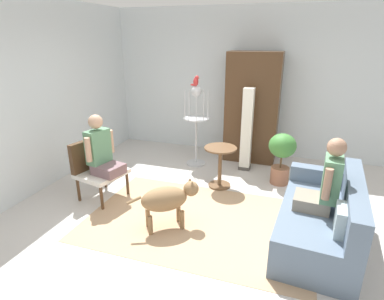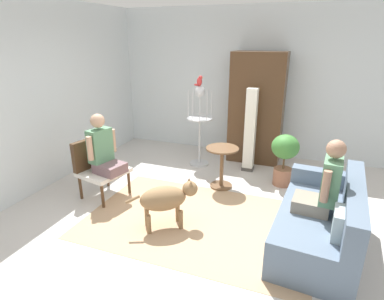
{
  "view_description": "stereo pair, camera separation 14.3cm",
  "coord_description": "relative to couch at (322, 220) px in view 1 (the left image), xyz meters",
  "views": [
    {
      "loc": [
        1.04,
        -3.46,
        2.26
      ],
      "look_at": [
        -0.17,
        0.16,
        0.88
      ],
      "focal_mm": 29.15,
      "sensor_mm": 36.0,
      "label": 1
    },
    {
      "loc": [
        1.17,
        -3.41,
        2.26
      ],
      "look_at": [
        -0.17,
        0.16,
        0.88
      ],
      "focal_mm": 29.15,
      "sensor_mm": 36.0,
      "label": 2
    }
  ],
  "objects": [
    {
      "name": "person_on_armchair",
      "position": [
        -2.98,
        0.14,
        0.46
      ],
      "size": [
        0.52,
        0.49,
        0.85
      ],
      "color": "#75585E"
    },
    {
      "name": "round_end_table",
      "position": [
        -1.46,
        1.06,
        0.1
      ],
      "size": [
        0.51,
        0.51,
        0.66
      ],
      "color": "brown",
      "rests_on": "ground"
    },
    {
      "name": "ground_plane",
      "position": [
        -1.48,
        0.07,
        -0.3
      ],
      "size": [
        6.58,
        6.58,
        0.0
      ],
      "primitive_type": "plane",
      "color": "beige"
    },
    {
      "name": "armoire_cabinet",
      "position": [
        -1.19,
        2.47,
        0.72
      ],
      "size": [
        0.97,
        0.56,
        2.04
      ],
      "primitive_type": "cube",
      "color": "#4C331E",
      "rests_on": "ground"
    },
    {
      "name": "back_wall",
      "position": [
        -1.48,
        2.88,
        1.12
      ],
      "size": [
        5.83,
        0.12,
        2.84
      ],
      "primitive_type": "cube",
      "color": "silver",
      "rests_on": "ground"
    },
    {
      "name": "armchair",
      "position": [
        -3.12,
        0.17,
        0.2
      ],
      "size": [
        0.7,
        0.73,
        0.87
      ],
      "color": "#4C331E",
      "rests_on": "ground"
    },
    {
      "name": "column_lamp",
      "position": [
        -1.19,
        1.9,
        0.43
      ],
      "size": [
        0.2,
        0.2,
        1.47
      ],
      "color": "#4C4742",
      "rests_on": "ground"
    },
    {
      "name": "area_rug",
      "position": [
        -1.48,
        -0.02,
        -0.3
      ],
      "size": [
        2.86,
        1.9,
        0.01
      ],
      "primitive_type": "cube",
      "color": "tan",
      "rests_on": "ground"
    },
    {
      "name": "potted_plant",
      "position": [
        -0.56,
        1.48,
        0.22
      ],
      "size": [
        0.43,
        0.43,
        0.85
      ],
      "color": "#996047",
      "rests_on": "ground"
    },
    {
      "name": "parrot",
      "position": [
        -2.12,
        1.84,
        1.25
      ],
      "size": [
        0.17,
        0.1,
        0.18
      ],
      "color": "red",
      "rests_on": "bird_cage_stand"
    },
    {
      "name": "couch",
      "position": [
        0.0,
        0.0,
        0.0
      ],
      "size": [
        0.96,
        1.7,
        0.81
      ],
      "color": "slate",
      "rests_on": "ground"
    },
    {
      "name": "bird_cage_stand",
      "position": [
        -2.11,
        1.84,
        0.54
      ],
      "size": [
        0.46,
        0.46,
        1.46
      ],
      "color": "silver",
      "rests_on": "ground"
    },
    {
      "name": "left_wall",
      "position": [
        -4.15,
        0.37,
        1.12
      ],
      "size": [
        0.12,
        6.08,
        2.84
      ],
      "primitive_type": "cube",
      "color": "silver",
      "rests_on": "ground"
    },
    {
      "name": "dog",
      "position": [
        -1.8,
        -0.27,
        0.1
      ],
      "size": [
        0.76,
        0.58,
        0.62
      ],
      "color": "olive",
      "rests_on": "ground"
    },
    {
      "name": "person_on_couch",
      "position": [
        -0.03,
        -0.02,
        0.48
      ],
      "size": [
        0.47,
        0.5,
        0.84
      ],
      "color": "gray"
    }
  ]
}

